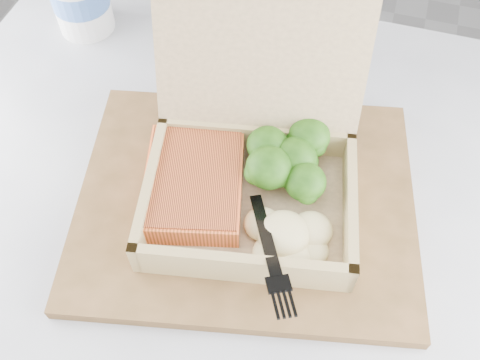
% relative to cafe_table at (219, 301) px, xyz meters
% --- Properties ---
extents(floor, '(4.00, 4.00, 0.00)m').
position_rel_cafe_table_xyz_m(floor, '(0.18, 0.52, -0.54)').
color(floor, '#929398').
rests_on(floor, ground).
extents(cafe_table, '(0.81, 0.81, 0.73)m').
position_rel_cafe_table_xyz_m(cafe_table, '(0.00, 0.00, 0.00)').
color(cafe_table, black).
rests_on(cafe_table, floor).
extents(serving_tray, '(0.42, 0.36, 0.02)m').
position_rel_cafe_table_xyz_m(serving_tray, '(0.02, 0.05, 0.20)').
color(serving_tray, brown).
rests_on(serving_tray, cafe_table).
extents(takeout_container, '(0.26, 0.26, 0.20)m').
position_rel_cafe_table_xyz_m(takeout_container, '(0.02, 0.07, 0.25)').
color(takeout_container, tan).
rests_on(takeout_container, serving_tray).
extents(salmon_fillet, '(0.13, 0.16, 0.03)m').
position_rel_cafe_table_xyz_m(salmon_fillet, '(-0.03, 0.03, 0.23)').
color(salmon_fillet, orange).
rests_on(salmon_fillet, takeout_container).
extents(broccoli_pile, '(0.11, 0.11, 0.04)m').
position_rel_cafe_table_xyz_m(broccoli_pile, '(0.07, 0.09, 0.24)').
color(broccoli_pile, '#36761A').
rests_on(broccoli_pile, takeout_container).
extents(mashed_potatoes, '(0.09, 0.07, 0.03)m').
position_rel_cafe_table_xyz_m(mashed_potatoes, '(0.08, 0.00, 0.23)').
color(mashed_potatoes, beige).
rests_on(mashed_potatoes, takeout_container).
extents(plastic_fork, '(0.08, 0.15, 0.03)m').
position_rel_cafe_table_xyz_m(plastic_fork, '(0.05, 0.01, 0.24)').
color(plastic_fork, black).
rests_on(plastic_fork, mashed_potatoes).
extents(receipt, '(0.09, 0.15, 0.00)m').
position_rel_cafe_table_xyz_m(receipt, '(-0.00, 0.26, 0.19)').
color(receipt, silver).
rests_on(receipt, cafe_table).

